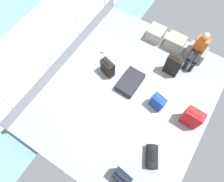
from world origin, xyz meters
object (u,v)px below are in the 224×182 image
suitcase_0 (192,118)px  duffel_bag (152,157)px  cargo_crate_0 (156,33)px  suitcase_2 (173,66)px  suitcase_4 (122,177)px  cargo_crate_2 (196,53)px  suitcase_5 (130,82)px  suitcase_3 (108,68)px  paper_cup (103,51)px  suitcase_1 (158,102)px  passenger_seated (198,49)px  cargo_crate_1 (175,42)px

suitcase_0 → duffel_bag: bearing=-106.5°
cargo_crate_0 → suitcase_0: bearing=-45.0°
suitcase_2 → suitcase_4: bearing=-84.6°
cargo_crate_0 → cargo_crate_2: 1.34m
suitcase_4 → suitcase_2: bearing=95.4°
suitcase_5 → duffel_bag: bearing=-45.1°
suitcase_3 → paper_cup: suitcase_3 is taller
suitcase_0 → suitcase_2: bearing=133.5°
cargo_crate_0 → suitcase_1: bearing=-61.8°
passenger_seated → duffel_bag: 3.21m
suitcase_1 → suitcase_2: (-0.15, 1.17, 0.10)m
suitcase_2 → paper_cup: bearing=-166.8°
suitcase_1 → suitcase_2: suitcase_2 is taller
passenger_seated → suitcase_1: (-0.23, -1.89, -0.31)m
suitcase_4 → paper_cup: bearing=130.7°
cargo_crate_2 → suitcase_2: bearing=-112.8°
cargo_crate_0 → suitcase_5: size_ratio=0.64×
suitcase_5 → paper_cup: 1.36m
suitcase_3 → duffel_bag: 2.63m
passenger_seated → paper_cup: size_ratio=10.85×
cargo_crate_1 → duffel_bag: duffel_bag is taller
suitcase_4 → suitcase_5: size_ratio=0.88×
cargo_crate_1 → suitcase_2: bearing=-71.5°
suitcase_0 → suitcase_5: suitcase_0 is taller
suitcase_2 → suitcase_5: bearing=-129.0°
suitcase_5 → duffel_bag: duffel_bag is taller
cargo_crate_1 → duffel_bag: size_ratio=0.96×
cargo_crate_0 → suitcase_3: suitcase_3 is taller
cargo_crate_0 → suitcase_5: 1.89m
cargo_crate_0 → suitcase_0: 2.87m
cargo_crate_1 → suitcase_2: size_ratio=0.73×
cargo_crate_1 → suitcase_3: suitcase_3 is taller
suitcase_0 → passenger_seated: bearing=110.4°
cargo_crate_0 → suitcase_5: bearing=-84.7°
cargo_crate_1 → duffel_bag: bearing=-73.8°
suitcase_5 → paper_cup: suitcase_5 is taller
passenger_seated → suitcase_5: 2.11m
duffel_bag → paper_cup: size_ratio=6.16×
cargo_crate_1 → suitcase_1: 2.13m
cargo_crate_1 → suitcase_0: (1.37, -2.03, 0.13)m
paper_cup → suitcase_2: bearing=13.2°
cargo_crate_0 → cargo_crate_1: cargo_crate_1 is taller
paper_cup → cargo_crate_1: bearing=38.4°
cargo_crate_0 → duffel_bag: bearing=-64.0°
suitcase_2 → suitcase_3: (-1.53, -1.01, -0.08)m
suitcase_2 → duffel_bag: bearing=-74.6°
suitcase_1 → paper_cup: suitcase_1 is taller
suitcase_2 → suitcase_5: 1.28m
cargo_crate_0 → suitcase_4: 4.32m
cargo_crate_1 → suitcase_4: bearing=-81.6°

